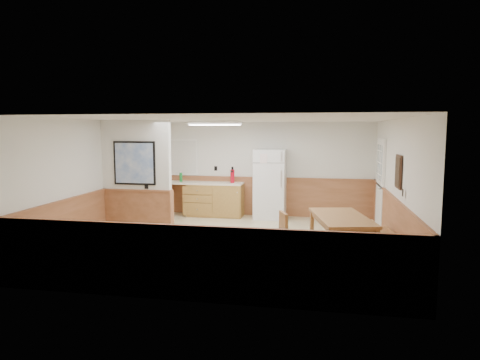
% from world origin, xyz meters
% --- Properties ---
extents(ground, '(6.00, 6.00, 0.00)m').
position_xyz_m(ground, '(0.00, 0.00, 0.00)').
color(ground, beige).
rests_on(ground, ground).
extents(ceiling, '(6.00, 6.00, 0.02)m').
position_xyz_m(ceiling, '(0.00, 0.00, 2.50)').
color(ceiling, white).
rests_on(ceiling, back_wall).
extents(back_wall, '(6.00, 0.02, 2.50)m').
position_xyz_m(back_wall, '(0.00, 3.00, 1.25)').
color(back_wall, white).
rests_on(back_wall, ground).
extents(right_wall, '(0.02, 6.00, 2.50)m').
position_xyz_m(right_wall, '(3.00, 0.00, 1.25)').
color(right_wall, white).
rests_on(right_wall, ground).
extents(left_wall, '(0.02, 6.00, 2.50)m').
position_xyz_m(left_wall, '(-3.00, 0.00, 1.25)').
color(left_wall, white).
rests_on(left_wall, ground).
extents(wainscot_back, '(6.00, 0.04, 1.00)m').
position_xyz_m(wainscot_back, '(0.00, 2.98, 0.50)').
color(wainscot_back, '#AF6B46').
rests_on(wainscot_back, ground).
extents(wainscot_right, '(0.04, 6.00, 1.00)m').
position_xyz_m(wainscot_right, '(2.98, 0.00, 0.50)').
color(wainscot_right, '#AF6B46').
rests_on(wainscot_right, ground).
extents(wainscot_left, '(0.04, 6.00, 1.00)m').
position_xyz_m(wainscot_left, '(-2.98, 0.00, 0.50)').
color(wainscot_left, '#AF6B46').
rests_on(wainscot_left, ground).
extents(partition_wall, '(1.50, 0.20, 2.50)m').
position_xyz_m(partition_wall, '(-2.25, 0.19, 1.23)').
color(partition_wall, white).
rests_on(partition_wall, ground).
extents(kitchen_counter, '(2.20, 0.61, 1.00)m').
position_xyz_m(kitchen_counter, '(-1.21, 2.68, 0.46)').
color(kitchen_counter, '#B3863F').
rests_on(kitchen_counter, ground).
extents(exterior_door, '(0.07, 1.02, 2.15)m').
position_xyz_m(exterior_door, '(2.96, 1.90, 1.05)').
color(exterior_door, white).
rests_on(exterior_door, ground).
extents(kitchen_window, '(0.80, 0.04, 1.00)m').
position_xyz_m(kitchen_window, '(-2.10, 2.98, 1.55)').
color(kitchen_window, white).
rests_on(kitchen_window, back_wall).
extents(wall_painting, '(0.04, 0.50, 0.60)m').
position_xyz_m(wall_painting, '(2.97, -0.30, 1.55)').
color(wall_painting, '#372116').
rests_on(wall_painting, right_wall).
extents(fluorescent_fixture, '(1.20, 0.30, 0.09)m').
position_xyz_m(fluorescent_fixture, '(-0.80, 1.30, 2.45)').
color(fluorescent_fixture, white).
rests_on(fluorescent_fixture, ceiling).
extents(refrigerator, '(0.80, 0.73, 1.80)m').
position_xyz_m(refrigerator, '(0.33, 2.63, 0.90)').
color(refrigerator, white).
rests_on(refrigerator, ground).
extents(dining_table, '(1.21, 1.87, 0.75)m').
position_xyz_m(dining_table, '(1.99, -0.53, 0.66)').
color(dining_table, '#A6723D').
rests_on(dining_table, ground).
extents(dining_bench, '(0.50, 1.54, 0.45)m').
position_xyz_m(dining_bench, '(2.80, -0.60, 0.34)').
color(dining_bench, '#A6723D').
rests_on(dining_bench, ground).
extents(dining_chair, '(0.67, 0.56, 0.85)m').
position_xyz_m(dining_chair, '(1.06, -0.84, 0.50)').
color(dining_chair, '#A6723D').
rests_on(dining_chair, ground).
extents(fire_extinguisher, '(0.12, 0.12, 0.43)m').
position_xyz_m(fire_extinguisher, '(-0.68, 2.71, 1.09)').
color(fire_extinguisher, '#B7091B').
rests_on(fire_extinguisher, kitchen_counter).
extents(soap_bottle, '(0.09, 0.09, 0.25)m').
position_xyz_m(soap_bottle, '(-2.09, 2.67, 1.02)').
color(soap_bottle, '#178030').
rests_on(soap_bottle, kitchen_counter).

